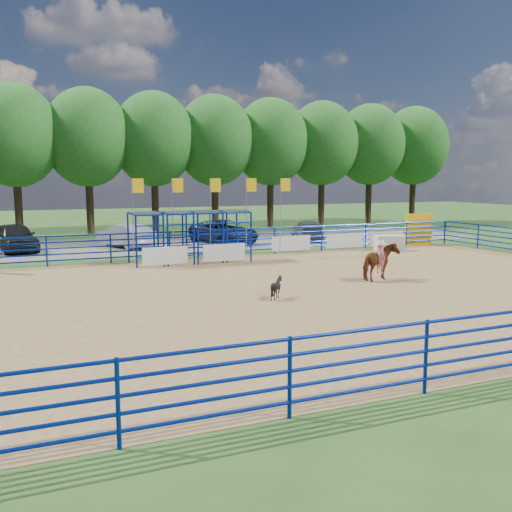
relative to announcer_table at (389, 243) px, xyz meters
name	(u,v)px	position (x,y,z in m)	size (l,w,h in m)	color
ground	(314,290)	(-9.67, -8.54, -0.46)	(120.00, 120.00, 0.00)	#396026
arena_dirt	(314,290)	(-9.67, -8.54, -0.45)	(30.00, 20.00, 0.02)	#A48252
gravel_strip	(188,243)	(-9.67, 8.46, -0.46)	(40.00, 10.00, 0.01)	slate
announcer_table	(389,243)	(0.00, 0.00, 0.00)	(1.65, 0.77, 0.88)	silver
horse_and_rider	(380,261)	(-6.22, -7.86, 0.40)	(1.99, 1.43, 2.26)	brown
calf	(277,287)	(-11.63, -9.37, -0.04)	(0.65, 0.73, 0.80)	black
car_a	(15,237)	(-20.01, 8.35, 0.37)	(1.93, 4.79, 1.63)	black
car_b	(126,236)	(-13.83, 7.58, 0.27)	(1.53, 4.39, 1.45)	#96989E
car_c	(224,231)	(-7.49, 7.61, 0.29)	(2.46, 5.34, 1.48)	#141732
car_d	(308,230)	(-1.59, 7.08, 0.20)	(1.83, 4.49, 1.30)	#4E4E50
perimeter_fence	(314,271)	(-9.67, -8.54, 0.29)	(30.10, 20.10, 1.50)	navy
chute_assembly	(197,237)	(-11.57, 0.30, 0.80)	(19.32, 2.41, 4.20)	navy
treeline	(154,135)	(-9.67, 17.46, 7.07)	(56.40, 6.40, 11.24)	#3F2B19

